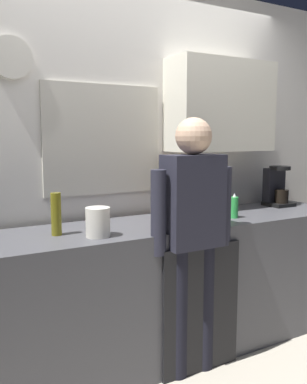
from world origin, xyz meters
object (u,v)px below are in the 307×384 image
Objects in this scene: dish_soap at (234,207)px; storage_canister at (98,222)px; bottle_red_vinegar at (180,208)px; person_at_sink at (192,226)px; coffee_maker at (277,188)px; bottle_olive_oil at (56,214)px; mixing_bowl at (192,213)px.

storage_canister is (-1.04, -0.04, 0.01)m from dish_soap.
bottle_red_vinegar is 0.14× the size of person_at_sink.
coffee_maker is at bearing 20.27° from dish_soap.
coffee_maker reaches higher than dish_soap.
dish_soap is 0.53m from person_at_sink.
dish_soap is (0.46, 0.01, -0.03)m from bottle_red_vinegar.
coffee_maker is 1.90m from bottle_olive_oil.
coffee_maker is 1.50× the size of bottle_red_vinegar.
person_at_sink reaches higher than bottle_olive_oil.
dish_soap is (-0.66, -0.24, -0.07)m from coffee_maker.
coffee_maker is 1.94× the size of storage_canister.
bottle_olive_oil is 1.39× the size of dish_soap.
storage_canister is at bearing -36.97° from bottle_olive_oil.
storage_canister is (-0.77, -0.18, 0.04)m from mixing_bowl.
dish_soap reaches higher than mixing_bowl.
bottle_olive_oil reaches higher than mixing_bowl.
bottle_olive_oil is at bearing -175.87° from coffee_maker.
coffee_maker is 0.21× the size of person_at_sink.
bottle_red_vinegar is at bearing 3.40° from storage_canister.
bottle_olive_oil is at bearing -178.28° from mixing_bowl.
bottle_olive_oil is (-1.90, -0.14, -0.02)m from coffee_maker.
dish_soap reaches higher than storage_canister.
storage_canister reaches higher than mixing_bowl.
dish_soap is at bearing 15.52° from person_at_sink.
bottle_olive_oil is 0.97m from mixing_bowl.
coffee_maker is at bearing 6.63° from mixing_bowl.
storage_canister is at bearing -176.60° from bottle_red_vinegar.
dish_soap is at bearing -159.73° from coffee_maker.
bottle_red_vinegar reaches higher than mixing_bowl.
coffee_maker is 0.70m from dish_soap.
mixing_bowl is at bearing -173.37° from coffee_maker.
bottle_red_vinegar is 1.22× the size of dish_soap.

